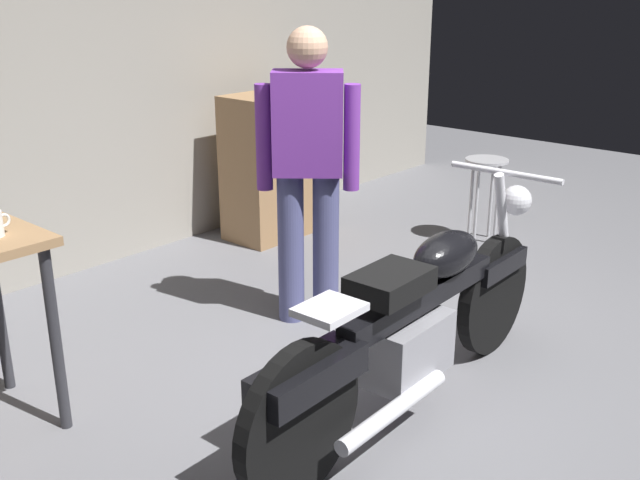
{
  "coord_description": "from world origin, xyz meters",
  "views": [
    {
      "loc": [
        -2.69,
        -1.63,
        1.88
      ],
      "look_at": [
        -0.05,
        0.7,
        0.65
      ],
      "focal_mm": 41.46,
      "sensor_mm": 36.0,
      "label": 1
    }
  ],
  "objects_px": {
    "motorcycle": "(417,320)",
    "shop_stool": "(486,177)",
    "person_standing": "(308,166)",
    "wooden_dresser": "(276,165)"
  },
  "relations": [
    {
      "from": "wooden_dresser",
      "to": "motorcycle",
      "type": "bearing_deg",
      "value": -121.79
    },
    {
      "from": "motorcycle",
      "to": "shop_stool",
      "type": "relative_size",
      "value": 3.42
    },
    {
      "from": "motorcycle",
      "to": "person_standing",
      "type": "height_order",
      "value": "person_standing"
    },
    {
      "from": "motorcycle",
      "to": "shop_stool",
      "type": "height_order",
      "value": "motorcycle"
    },
    {
      "from": "person_standing",
      "to": "shop_stool",
      "type": "height_order",
      "value": "person_standing"
    },
    {
      "from": "motorcycle",
      "to": "wooden_dresser",
      "type": "bearing_deg",
      "value": 56.6
    },
    {
      "from": "shop_stool",
      "to": "wooden_dresser",
      "type": "xyz_separation_m",
      "value": [
        -0.91,
        1.31,
        0.05
      ]
    },
    {
      "from": "shop_stool",
      "to": "wooden_dresser",
      "type": "height_order",
      "value": "wooden_dresser"
    },
    {
      "from": "motorcycle",
      "to": "person_standing",
      "type": "relative_size",
      "value": 1.31
    },
    {
      "from": "motorcycle",
      "to": "person_standing",
      "type": "xyz_separation_m",
      "value": [
        0.4,
        1.02,
        0.48
      ]
    }
  ]
}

